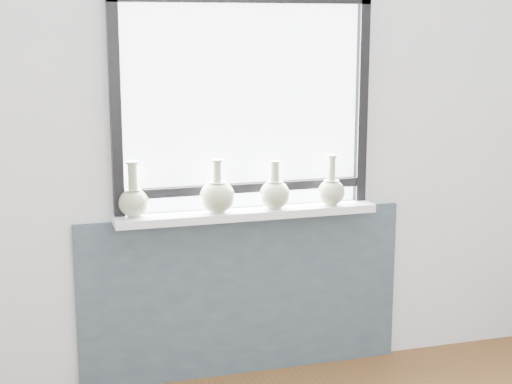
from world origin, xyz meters
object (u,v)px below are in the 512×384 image
object	(u,v)px
vase_b	(217,195)
vase_d	(331,190)
windowsill	(247,213)
vase_a	(134,200)
vase_c	(275,193)

from	to	relation	value
vase_b	vase_d	world-z (taller)	vase_b
windowsill	vase_b	world-z (taller)	vase_b
vase_b	vase_a	bearing A→B (deg)	175.42
windowsill	vase_c	size ratio (longest dim) A/B	5.45
vase_c	vase_d	bearing A→B (deg)	-0.11
windowsill	vase_d	distance (m)	0.45
vase_a	vase_c	distance (m)	0.70
windowsill	vase_d	size ratio (longest dim) A/B	5.12
windowsill	vase_b	size ratio (longest dim) A/B	5.02
windowsill	vase_a	xyz separation A→B (m)	(-0.56, 0.01, 0.10)
vase_c	windowsill	bearing A→B (deg)	169.45
vase_b	vase_d	distance (m)	0.60
vase_a	vase_d	bearing A→B (deg)	-1.79
windowsill	vase_b	distance (m)	0.19
vase_b	vase_d	xyz separation A→B (m)	(0.60, 0.00, -0.01)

